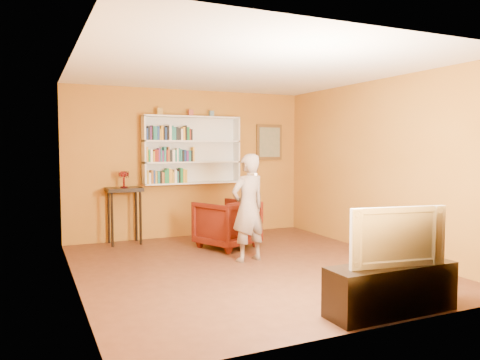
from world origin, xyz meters
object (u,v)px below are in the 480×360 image
Objects in this scene: bookshelf at (191,150)px; television at (392,235)px; ruby_lustre at (124,176)px; person at (248,208)px; tv_cabinet at (391,289)px; armchair at (227,224)px; console_table at (124,197)px.

bookshelf is 4.76m from television.
ruby_lustre is 0.18× the size of person.
ruby_lustre is 0.21× the size of tv_cabinet.
tv_cabinet is (0.28, -3.51, -0.15)m from armchair.
person is 1.53× the size of television.
bookshelf reaches higher than television.
person is 2.61m from tv_cabinet.
bookshelf is 4.88m from tv_cabinet.
console_table is (-1.25, -0.16, -0.80)m from bookshelf.
television is at bearing -68.59° from console_table.
armchair is 0.85× the size of television.
armchair is (1.48, -0.99, -0.78)m from ruby_lustre.
console_table is 4.87m from tv_cabinet.
bookshelf is 1.16× the size of person.
ruby_lustre reaches higher than armchair.
person reaches higher than ruby_lustre.
ruby_lustre is at bearing -67.22° from person.
ruby_lustre is 4.92m from tv_cabinet.
armchair is 0.63× the size of tv_cabinet.
console_table is 1.83m from armchair.
person is at bearing 107.46° from television.
person is at bearing -86.10° from bookshelf.
person is (-0.08, -0.98, 0.39)m from armchair.
tv_cabinet is (0.37, -2.53, -0.53)m from person.
tv_cabinet is 1.35× the size of television.
armchair is 0.55× the size of person.
television reaches higher than armchair.
armchair is (0.23, -1.15, -1.20)m from bookshelf.
person reaches higher than armchair.
bookshelf reaches higher than console_table.
person is at bearing 62.20° from armchair.
console_table is 0.95× the size of television.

